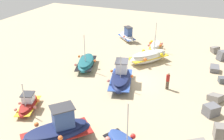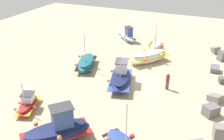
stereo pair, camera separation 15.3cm
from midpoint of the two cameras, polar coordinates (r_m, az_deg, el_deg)
name	(u,v)px [view 1 (the left image)]	position (r m, az deg, el deg)	size (l,w,h in m)	color
ground_plane	(132,81)	(25.07, 4.11, -2.42)	(55.78, 55.78, 0.00)	tan
fishing_boat_0	(58,131)	(17.96, -11.93, -12.84)	(4.66, 4.46, 2.52)	navy
fishing_boat_1	(121,78)	(24.06, 1.77, -1.73)	(4.93, 2.98, 3.08)	navy
fishing_boat_2	(28,104)	(21.78, -17.91, -7.10)	(3.25, 2.15, 2.61)	maroon
fishing_boat_3	(127,36)	(35.57, 3.14, 7.40)	(3.18, 3.25, 2.01)	white
fishing_boat_4	(155,46)	(33.04, 9.28, 5.25)	(3.24, 1.76, 3.54)	white
fishing_boat_6	(86,63)	(27.64, -5.79, 1.51)	(4.48, 2.87, 3.79)	#1E6670
fishing_boat_7	(148,57)	(28.98, 7.72, 2.85)	(4.64, 4.03, 3.03)	white
person_walking	(168,80)	(23.75, 11.83, -2.08)	(0.32, 0.32, 1.64)	brown
breakwater_rocks	(212,98)	(23.05, 20.79, -5.72)	(22.85, 2.67, 1.28)	slate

